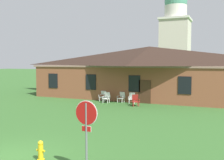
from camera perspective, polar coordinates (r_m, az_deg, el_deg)
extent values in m
plane|color=#336028|center=(11.28, -21.48, -15.65)|extent=(200.00, 200.00, 0.00)
cube|color=brown|center=(28.72, 8.07, -0.32)|extent=(22.32, 10.00, 3.20)
cube|color=#926D5E|center=(28.65, 8.10, 3.03)|extent=(22.77, 10.20, 0.16)
pyramid|color=black|center=(28.65, 8.12, 5.21)|extent=(23.21, 10.40, 2.02)
cube|color=black|center=(28.05, -12.69, -0.15)|extent=(1.10, 0.06, 1.50)
cube|color=black|center=(25.68, -4.61, -0.44)|extent=(1.10, 0.06, 1.50)
cube|color=black|center=(23.91, 4.87, -0.77)|extent=(1.10, 0.06, 1.50)
cube|color=black|center=(22.89, 15.53, -1.12)|extent=(1.10, 0.06, 1.50)
cube|color=#422819|center=(23.69, 7.13, -2.56)|extent=(1.10, 0.06, 2.10)
cube|color=beige|center=(47.60, 13.53, 5.95)|extent=(4.80, 4.80, 10.91)
cube|color=silver|center=(48.13, 13.65, 12.67)|extent=(5.18, 5.18, 0.36)
cylinder|color=silver|center=(48.34, 13.67, 14.17)|extent=(3.80, 3.80, 2.20)
sphere|color=#569E84|center=(48.69, 13.71, 16.23)|extent=(3.88, 3.88, 3.88)
cylinder|color=slate|center=(8.75, -5.59, -12.85)|extent=(0.07, 0.07, 2.42)
cylinder|color=white|center=(8.55, -5.58, -7.13)|extent=(0.81, 0.04, 0.81)
cylinder|color=#B71414|center=(8.52, -5.66, -7.16)|extent=(0.76, 0.04, 0.76)
cube|color=#B71414|center=(8.65, -5.60, -10.53)|extent=(0.32, 0.03, 0.16)
cube|color=white|center=(8.66, -5.56, -10.51)|extent=(0.34, 0.03, 0.18)
cube|color=white|center=(24.69, -1.79, -4.30)|extent=(0.05, 0.05, 0.36)
cube|color=white|center=(24.87, -2.76, -4.24)|extent=(0.05, 0.05, 0.36)
cube|color=white|center=(25.09, -1.38, -4.17)|extent=(0.05, 0.05, 0.36)
cube|color=white|center=(25.27, -2.34, -4.11)|extent=(0.05, 0.05, 0.36)
cube|color=white|center=(24.95, -2.07, -3.74)|extent=(0.55, 0.53, 0.05)
cube|color=white|center=(25.19, -1.78, -2.98)|extent=(0.52, 0.20, 0.54)
cube|color=white|center=(24.79, -1.48, -3.33)|extent=(0.07, 0.47, 0.03)
cube|color=white|center=(24.66, -1.63, -3.63)|extent=(0.04, 0.04, 0.22)
cube|color=white|center=(25.03, -2.70, -3.27)|extent=(0.07, 0.47, 0.03)
cube|color=white|center=(24.90, -2.85, -3.56)|extent=(0.04, 0.04, 0.22)
cube|color=silver|center=(23.62, -0.95, -4.68)|extent=(0.05, 0.05, 0.36)
cube|color=silver|center=(23.79, -1.99, -4.62)|extent=(0.05, 0.05, 0.36)
cube|color=silver|center=(24.03, -0.57, -4.53)|extent=(0.05, 0.05, 0.36)
cube|color=silver|center=(24.20, -1.59, -4.47)|extent=(0.05, 0.05, 0.36)
cube|color=silver|center=(23.88, -1.28, -4.09)|extent=(0.57, 0.55, 0.05)
cube|color=silver|center=(24.13, -1.00, -3.28)|extent=(0.52, 0.22, 0.54)
cube|color=silver|center=(23.73, -0.64, -3.66)|extent=(0.09, 0.47, 0.03)
cube|color=silver|center=(23.60, -0.78, -3.98)|extent=(0.04, 0.04, 0.22)
cube|color=silver|center=(23.94, -1.94, -3.60)|extent=(0.09, 0.47, 0.03)
cube|color=silver|center=(23.81, -2.09, -3.91)|extent=(0.04, 0.04, 0.22)
cube|color=silver|center=(23.88, 2.19, -4.58)|extent=(0.06, 0.06, 0.36)
cube|color=silver|center=(24.10, 1.22, -4.51)|extent=(0.06, 0.06, 0.36)
cube|color=silver|center=(24.27, 2.67, -4.45)|extent=(0.06, 0.06, 0.36)
cube|color=silver|center=(24.48, 1.71, -4.37)|extent=(0.06, 0.06, 0.36)
cube|color=silver|center=(24.15, 1.95, -4.00)|extent=(0.59, 0.58, 0.05)
cube|color=silver|center=(24.39, 2.29, -3.21)|extent=(0.53, 0.25, 0.54)
cube|color=silver|center=(23.98, 2.54, -3.59)|extent=(0.11, 0.47, 0.03)
cube|color=silver|center=(23.85, 2.36, -3.89)|extent=(0.04, 0.04, 0.22)
cube|color=silver|center=(24.25, 1.32, -3.50)|extent=(0.11, 0.47, 0.03)
cube|color=silver|center=(24.12, 1.14, -3.80)|extent=(0.04, 0.04, 0.22)
cube|color=white|center=(23.45, 4.86, -4.76)|extent=(0.06, 0.06, 0.36)
cube|color=white|center=(23.48, 3.74, -4.74)|extent=(0.06, 0.06, 0.36)
cube|color=white|center=(23.88, 4.94, -4.60)|extent=(0.06, 0.06, 0.36)
cube|color=white|center=(23.92, 3.84, -4.58)|extent=(0.06, 0.06, 0.36)
cube|color=white|center=(23.65, 4.35, -4.18)|extent=(0.65, 0.64, 0.05)
cube|color=white|center=(23.92, 4.41, -3.36)|extent=(0.54, 0.31, 0.54)
cube|color=white|center=(23.58, 5.05, -3.73)|extent=(0.18, 0.47, 0.03)
cube|color=white|center=(23.44, 5.02, -4.05)|extent=(0.05, 0.05, 0.22)
cube|color=white|center=(23.63, 3.64, -3.70)|extent=(0.18, 0.47, 0.03)
cube|color=white|center=(23.48, 3.61, -4.02)|extent=(0.05, 0.05, 0.22)
cube|color=maroon|center=(22.07, 5.86, -5.31)|extent=(0.07, 0.07, 0.36)
cube|color=maroon|center=(21.99, 4.68, -5.34)|extent=(0.07, 0.07, 0.36)
cube|color=maroon|center=(22.50, 5.64, -5.13)|extent=(0.07, 0.07, 0.36)
cube|color=maroon|center=(22.42, 4.49, -5.16)|extent=(0.07, 0.07, 0.36)
cube|color=maroon|center=(22.21, 5.17, -4.71)|extent=(0.72, 0.72, 0.05)
cube|color=maroon|center=(22.47, 5.03, -3.84)|extent=(0.54, 0.41, 0.54)
cube|color=maroon|center=(22.22, 5.92, -4.21)|extent=(0.28, 0.44, 0.03)
cube|color=maroon|center=(22.08, 6.00, -4.55)|extent=(0.05, 0.05, 0.22)
cube|color=maroon|center=(22.12, 4.45, -4.24)|extent=(0.28, 0.44, 0.03)
cube|color=maroon|center=(21.97, 4.52, -4.58)|extent=(0.05, 0.05, 0.22)
cylinder|color=gold|center=(10.66, -15.21, -16.46)|extent=(0.28, 0.28, 0.08)
cylinder|color=gold|center=(10.56, -15.25, -14.86)|extent=(0.20, 0.20, 0.55)
sphere|color=gold|center=(10.45, -15.28, -13.12)|extent=(0.20, 0.20, 0.20)
cylinder|color=gold|center=(10.62, -15.82, -14.45)|extent=(0.10, 0.08, 0.08)
cylinder|color=gold|center=(10.46, -14.68, -14.71)|extent=(0.10, 0.08, 0.08)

